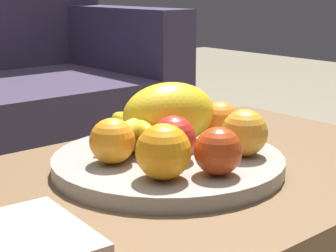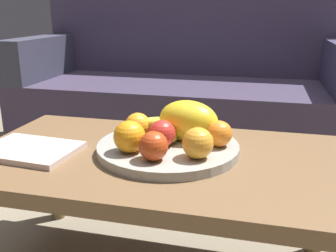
# 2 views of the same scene
# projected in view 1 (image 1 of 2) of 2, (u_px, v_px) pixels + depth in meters

# --- Properties ---
(coffee_table) EXTENTS (1.01, 0.57, 0.39)m
(coffee_table) POSITION_uv_depth(u_px,v_px,m) (167.00, 204.00, 0.90)
(coffee_table) COLOR brown
(coffee_table) RESTS_ON ground_plane
(fruit_bowl) EXTENTS (0.38, 0.38, 0.03)m
(fruit_bowl) POSITION_uv_depth(u_px,v_px,m) (168.00, 162.00, 0.92)
(fruit_bowl) COLOR #9C9C94
(fruit_bowl) RESTS_ON coffee_table
(melon_large_front) EXTENTS (0.19, 0.15, 0.11)m
(melon_large_front) POSITION_uv_depth(u_px,v_px,m) (169.00, 114.00, 0.97)
(melon_large_front) COLOR yellow
(melon_large_front) RESTS_ON fruit_bowl
(orange_front) EXTENTS (0.07, 0.07, 0.07)m
(orange_front) POSITION_uv_depth(u_px,v_px,m) (112.00, 141.00, 0.87)
(orange_front) COLOR orange
(orange_front) RESTS_ON fruit_bowl
(orange_left) EXTENTS (0.08, 0.08, 0.08)m
(orange_left) POSITION_uv_depth(u_px,v_px,m) (163.00, 152.00, 0.79)
(orange_left) COLOR orange
(orange_left) RESTS_ON fruit_bowl
(orange_right) EXTENTS (0.07, 0.07, 0.07)m
(orange_right) POSITION_uv_depth(u_px,v_px,m) (220.00, 121.00, 1.00)
(orange_right) COLOR orange
(orange_right) RESTS_ON fruit_bowl
(orange_back) EXTENTS (0.08, 0.08, 0.08)m
(orange_back) POSITION_uv_depth(u_px,v_px,m) (244.00, 133.00, 0.91)
(orange_back) COLOR orange
(orange_back) RESTS_ON fruit_bowl
(apple_front) EXTENTS (0.07, 0.07, 0.07)m
(apple_front) POSITION_uv_depth(u_px,v_px,m) (172.00, 138.00, 0.88)
(apple_front) COLOR red
(apple_front) RESTS_ON fruit_bowl
(apple_left) EXTENTS (0.07, 0.07, 0.07)m
(apple_left) POSITION_uv_depth(u_px,v_px,m) (218.00, 151.00, 0.81)
(apple_left) COLOR #BA3C16
(apple_left) RESTS_ON fruit_bowl
(banana_bunch) EXTENTS (0.18, 0.17, 0.06)m
(banana_bunch) POSITION_uv_depth(u_px,v_px,m) (140.00, 135.00, 0.93)
(banana_bunch) COLOR yellow
(banana_bunch) RESTS_ON fruit_bowl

